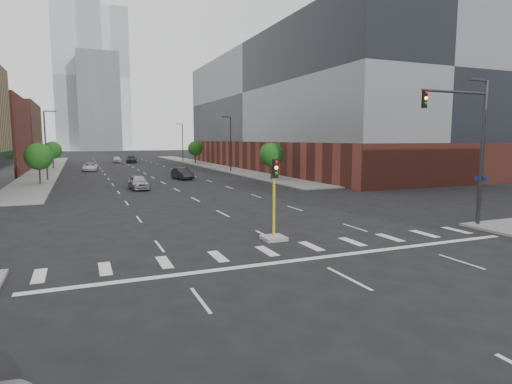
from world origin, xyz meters
TOP-DOWN VIEW (x-y plane):
  - ground at (0.00, 0.00)m, footprint 400.00×400.00m
  - sidewalk_left_far at (-15.00, 74.00)m, footprint 5.00×92.00m
  - sidewalk_right_far at (15.00, 74.00)m, footprint 5.00×92.00m
  - building_right_main at (29.50, 60.00)m, footprint 24.00×70.00m
  - tower_left at (-8.00, 220.00)m, footprint 22.00×22.00m
  - tower_right at (10.00, 260.00)m, footprint 20.00×20.00m
  - tower_mid at (0.00, 200.00)m, footprint 18.00×18.00m
  - median_traffic_signal at (0.00, 8.97)m, footprint 1.20×1.20m
  - mast_arm_signal at (12.61, 7.50)m, footprint 5.12×0.90m
  - streetlight_right_a at (13.41, 55.00)m, footprint 1.60×0.22m
  - streetlight_right_b at (13.41, 90.00)m, footprint 1.60×0.22m
  - streetlight_left at (-13.41, 50.00)m, footprint 1.60×0.22m
  - tree_left_near at (-14.00, 45.00)m, footprint 3.20×3.20m
  - tree_left_far at (-14.00, 75.00)m, footprint 3.20×3.20m
  - tree_right_near at (14.00, 40.00)m, footprint 3.20×3.20m
  - tree_right_far at (14.00, 80.00)m, footprint 3.20×3.20m
  - car_near_left at (-3.74, 35.86)m, footprint 2.03×4.64m
  - car_mid_right at (3.27, 45.68)m, footprint 2.35×4.94m
  - car_far_left at (-7.95, 66.41)m, footprint 2.56×5.17m
  - car_deep_right at (1.50, 89.56)m, footprint 2.88×5.77m
  - car_distant at (-1.44, 91.90)m, footprint 1.88×4.41m

SIDE VIEW (x-z plane):
  - ground at x=0.00m, z-range 0.00..0.00m
  - sidewalk_left_far at x=-15.00m, z-range 0.00..0.15m
  - sidewalk_right_far at x=15.00m, z-range 0.00..0.15m
  - car_far_left at x=-7.95m, z-range 0.00..1.41m
  - car_distant at x=-1.44m, z-range 0.00..1.49m
  - car_near_left at x=-3.74m, z-range 0.00..1.56m
  - car_mid_right at x=3.27m, z-range 0.00..1.56m
  - car_deep_right at x=1.50m, z-range 0.00..1.61m
  - median_traffic_signal at x=0.00m, z-range -1.23..3.17m
  - tree_left_near at x=-14.00m, z-range 0.97..5.82m
  - tree_left_far at x=-14.00m, z-range 0.97..5.82m
  - tree_right_near at x=14.00m, z-range 0.97..5.82m
  - tree_right_far at x=14.00m, z-range 0.97..5.82m
  - streetlight_right_a at x=13.41m, z-range 0.47..9.55m
  - streetlight_right_b at x=13.41m, z-range 0.47..9.55m
  - streetlight_left at x=-13.41m, z-range 0.47..9.55m
  - mast_arm_signal at x=12.61m, z-range 1.11..10.18m
  - building_right_main at x=29.50m, z-range 0.00..22.00m
  - tower_mid at x=0.00m, z-range 0.00..44.00m
  - tower_left at x=-8.00m, z-range 0.00..70.00m
  - tower_right at x=10.00m, z-range 0.00..80.00m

